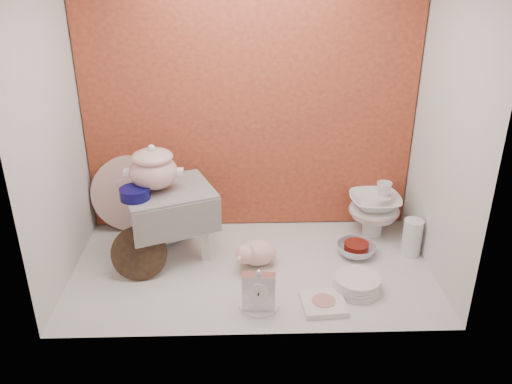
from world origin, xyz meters
TOP-DOWN VIEW (x-y plane):
  - ground at (0.00, 0.00)m, footprint 1.80×1.80m
  - niche_shell at (0.00, 0.18)m, footprint 1.86×1.03m
  - step_stool at (-0.42, 0.16)m, footprint 0.54×0.51m
  - soup_tureen at (-0.48, 0.16)m, footprint 0.31×0.31m
  - cobalt_bowl at (-0.56, 0.05)m, footprint 0.19×0.19m
  - floral_platter at (-0.67, 0.45)m, footprint 0.45×0.15m
  - blue_white_vase at (-0.48, 0.29)m, footprint 0.31×0.31m
  - lacquer_tray at (-0.55, -0.05)m, footprint 0.28×0.14m
  - mantel_clock at (0.02, -0.34)m, footprint 0.15×0.07m
  - plush_pig at (0.03, 0.04)m, footprint 0.29×0.25m
  - teacup_saucer at (0.02, -0.31)m, footprint 0.23×0.23m
  - gold_rim_teacup at (0.02, -0.31)m, footprint 0.17×0.17m
  - lattice_dish at (0.32, -0.32)m, footprint 0.21×0.21m
  - dinner_plate_stack at (0.49, -0.20)m, footprint 0.26×0.26m
  - crystal_bowl at (0.55, 0.11)m, footprint 0.27×0.27m
  - clear_glass_vase at (0.84, 0.11)m, footprint 0.10×0.10m
  - porcelain_tower at (0.69, 0.34)m, footprint 0.36×0.36m

SIDE VIEW (x-z plane):
  - ground at x=0.00m, z-range 0.00..0.00m
  - teacup_saucer at x=0.02m, z-range 0.00..0.01m
  - lattice_dish at x=0.32m, z-range 0.00..0.03m
  - crystal_bowl at x=0.55m, z-range 0.00..0.06m
  - dinner_plate_stack at x=0.49m, z-range 0.00..0.07m
  - gold_rim_teacup at x=0.02m, z-range 0.01..0.12m
  - plush_pig at x=0.03m, z-range 0.00..0.15m
  - clear_glass_vase at x=0.84m, z-range 0.00..0.20m
  - mantel_clock at x=0.02m, z-range 0.00..0.21m
  - lacquer_tray at x=-0.55m, z-range 0.00..0.26m
  - blue_white_vase at x=-0.48m, z-range 0.00..0.26m
  - porcelain_tower at x=0.69m, z-range 0.00..0.32m
  - step_stool at x=-0.42m, z-range 0.00..0.38m
  - floral_platter at x=-0.67m, z-range 0.00..0.44m
  - cobalt_bowl at x=-0.56m, z-range 0.38..0.43m
  - soup_tureen at x=-0.48m, z-range 0.38..0.62m
  - niche_shell at x=0.00m, z-range 0.17..1.70m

